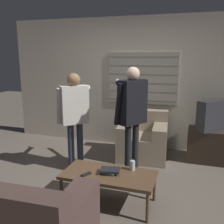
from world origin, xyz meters
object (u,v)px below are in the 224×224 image
object	(u,v)px
person_left_standing	(74,111)
soda_can	(132,165)
armchair_beige	(143,139)
coffee_table	(109,176)
tv	(215,115)
book_stack	(109,171)
person_right_standing	(132,109)
spare_remote	(86,174)

from	to	relation	value
person_left_standing	soda_can	distance (m)	1.33
armchair_beige	coffee_table	size ratio (longest dim) A/B	0.80
coffee_table	person_left_standing	distance (m)	1.29
soda_can	tv	bearing A→B (deg)	57.95
person_left_standing	book_stack	bearing A→B (deg)	-85.02
tv	book_stack	xyz separation A→B (m)	(-1.27, -1.81, -0.39)
armchair_beige	tv	bearing A→B (deg)	-177.86
tv	soda_can	bearing A→B (deg)	10.81
coffee_table	person_right_standing	size ratio (longest dim) A/B	0.69
coffee_table	soda_can	size ratio (longest dim) A/B	9.07
book_stack	spare_remote	xyz separation A→B (m)	(-0.25, -0.13, -0.02)
armchair_beige	coffee_table	xyz separation A→B (m)	(-0.09, -1.66, 0.04)
tv	spare_remote	size ratio (longest dim) A/B	4.77
coffee_table	spare_remote	xyz separation A→B (m)	(-0.24, -0.13, 0.05)
person_left_standing	book_stack	xyz separation A→B (m)	(0.83, -0.77, -0.55)
coffee_table	armchair_beige	bearing A→B (deg)	86.78
armchair_beige	coffee_table	distance (m)	1.67
person_left_standing	soda_can	world-z (taller)	person_left_standing
person_right_standing	book_stack	size ratio (longest dim) A/B	6.39
coffee_table	person_right_standing	xyz separation A→B (m)	(0.08, 0.81, 0.69)
tv	soda_can	world-z (taller)	tv
spare_remote	soda_can	bearing A→B (deg)	61.63
person_right_standing	soda_can	size ratio (longest dim) A/B	13.23
tv	spare_remote	xyz separation A→B (m)	(-1.52, -1.95, -0.41)
armchair_beige	soda_can	size ratio (longest dim) A/B	7.25
armchair_beige	book_stack	world-z (taller)	armchair_beige
person_left_standing	book_stack	size ratio (longest dim) A/B	5.99
book_stack	soda_can	bearing A→B (deg)	36.35
coffee_table	book_stack	xyz separation A→B (m)	(0.01, 0.00, 0.07)
person_left_standing	spare_remote	world-z (taller)	person_left_standing
person_right_standing	book_stack	xyz separation A→B (m)	(-0.07, -0.80, -0.62)
armchair_beige	person_left_standing	xyz separation A→B (m)	(-0.92, -0.89, 0.65)
person_left_standing	soda_can	xyz separation A→B (m)	(1.08, -0.59, -0.52)
book_stack	tv	bearing A→B (deg)	55.06
tv	spare_remote	world-z (taller)	tv
tv	person_left_standing	xyz separation A→B (m)	(-2.10, -1.04, 0.15)
armchair_beige	tv	world-z (taller)	tv
armchair_beige	soda_can	world-z (taller)	armchair_beige
armchair_beige	spare_remote	world-z (taller)	armchair_beige
person_right_standing	soda_can	xyz separation A→B (m)	(0.17, -0.62, -0.59)
person_left_standing	book_stack	distance (m)	1.26
coffee_table	person_right_standing	world-z (taller)	person_right_standing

